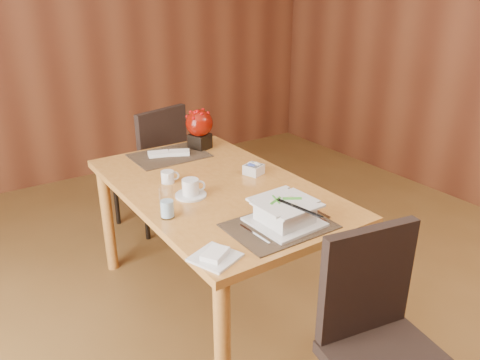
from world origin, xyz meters
TOP-DOWN VIEW (x-y plane):
  - back_wall at (0.00, 3.00)m, footprint 5.00×0.02m
  - dining_table at (0.00, 0.60)m, footprint 0.90×1.50m
  - placemat_near at (0.00, 0.05)m, footprint 0.45×0.33m
  - placemat_far at (0.00, 1.15)m, footprint 0.45×0.33m
  - soup_setting at (0.03, 0.05)m, footprint 0.29×0.29m
  - coffee_cup at (-0.17, 0.55)m, footprint 0.16×0.16m
  - water_glass at (-0.37, 0.41)m, footprint 0.08×0.08m
  - creamer_jug at (-0.19, 0.77)m, footprint 0.12×0.12m
  - sugar_caddy at (0.26, 0.62)m, footprint 0.12×0.12m
  - berry_decor at (0.23, 1.17)m, footprint 0.17×0.17m
  - napkins_far at (0.01, 1.15)m, footprint 0.27×0.18m
  - bread_plate at (-0.37, -0.02)m, footprint 0.21×0.21m
  - near_chair at (0.07, -0.50)m, footprint 0.49×0.50m
  - far_chair at (0.11, 1.66)m, footprint 0.54×0.54m

SIDE VIEW (x-z plane):
  - near_chair at x=0.07m, z-range 0.06..0.97m
  - far_chair at x=0.11m, z-range 0.06..1.00m
  - dining_table at x=0.00m, z-range 0.28..1.03m
  - placemat_near at x=0.00m, z-range 0.75..0.76m
  - placemat_far at x=0.00m, z-range 0.75..0.76m
  - bread_plate at x=-0.37m, z-range 0.75..0.76m
  - napkins_far at x=0.01m, z-range 0.76..0.78m
  - sugar_caddy at x=0.26m, z-range 0.75..0.81m
  - creamer_jug at x=-0.19m, z-range 0.75..0.82m
  - coffee_cup at x=-0.17m, z-range 0.74..0.83m
  - soup_setting at x=0.03m, z-range 0.75..0.86m
  - water_glass at x=-0.37m, z-range 0.75..0.90m
  - berry_decor at x=0.23m, z-range 0.77..1.02m
  - back_wall at x=0.00m, z-range 0.00..2.80m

